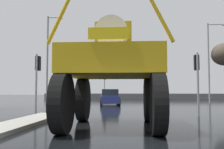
% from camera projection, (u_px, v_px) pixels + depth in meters
% --- Properties ---
extents(ground_plane, '(120.00, 120.00, 0.00)m').
position_uv_depth(ground_plane, '(130.00, 106.00, 22.83)').
color(ground_plane, black).
extents(oversize_sprayer, '(4.05, 5.62, 4.54)m').
position_uv_depth(oversize_sprayer, '(113.00, 70.00, 9.73)').
color(oversize_sprayer, black).
rests_on(oversize_sprayer, ground).
extents(sedan_ahead, '(2.31, 4.29, 1.52)m').
position_uv_depth(sedan_ahead, '(110.00, 97.00, 24.79)').
color(sedan_ahead, navy).
rests_on(sedan_ahead, ground).
extents(traffic_signal_near_left, '(0.24, 0.54, 3.47)m').
position_uv_depth(traffic_signal_near_left, '(38.00, 71.00, 14.62)').
color(traffic_signal_near_left, gray).
rests_on(traffic_signal_near_left, ground).
extents(traffic_signal_near_right, '(0.24, 0.54, 3.43)m').
position_uv_depth(traffic_signal_near_right, '(197.00, 70.00, 13.80)').
color(traffic_signal_near_right, gray).
rests_on(traffic_signal_near_right, ground).
extents(traffic_signal_far_left, '(0.24, 0.55, 3.74)m').
position_uv_depth(traffic_signal_far_left, '(105.00, 80.00, 33.26)').
color(traffic_signal_far_left, gray).
rests_on(traffic_signal_far_left, ground).
extents(traffic_signal_far_right, '(0.24, 0.55, 3.27)m').
position_uv_depth(traffic_signal_far_right, '(162.00, 83.00, 32.57)').
color(traffic_signal_far_right, gray).
rests_on(traffic_signal_far_right, ground).
extents(streetlight_far_left, '(1.61, 0.24, 9.12)m').
position_uv_depth(streetlight_far_left, '(48.00, 56.00, 26.01)').
color(streetlight_far_left, gray).
rests_on(streetlight_far_left, ground).
extents(streetlight_far_right, '(2.15, 0.24, 9.02)m').
position_uv_depth(streetlight_far_right, '(210.00, 58.00, 28.34)').
color(streetlight_far_right, gray).
rests_on(streetlight_far_right, ground).
extents(roadside_barrier, '(30.09, 0.24, 0.90)m').
position_uv_depth(roadside_barrier, '(132.00, 96.00, 42.07)').
color(roadside_barrier, '#59595B').
rests_on(roadside_barrier, ground).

